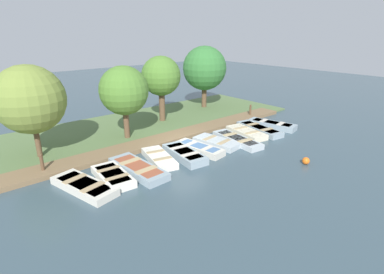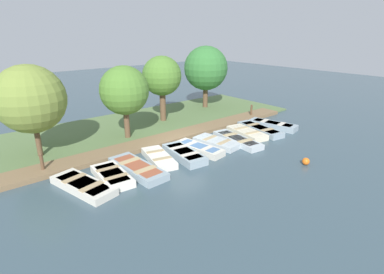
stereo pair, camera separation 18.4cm
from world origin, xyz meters
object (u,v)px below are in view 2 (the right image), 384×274
Objects in this scene: rowboat_4 at (184,154)px; rowboat_7 at (237,140)px; rowboat_2 at (137,168)px; rowboat_3 at (159,158)px; rowboat_5 at (199,148)px; rowboat_9 at (260,129)px; mooring_post_near at (42,163)px; park_tree_center at (162,76)px; rowboat_1 at (112,176)px; rowboat_10 at (273,125)px; park_tree_far_left at (30,99)px; rowboat_0 at (83,185)px; buoy at (306,161)px; park_tree_left at (124,91)px; rowboat_6 at (217,142)px; rowboat_8 at (247,133)px; park_tree_right at (206,68)px; mooring_post_far at (251,111)px.

rowboat_7 is (0.26, 3.96, -0.05)m from rowboat_4.
rowboat_2 is 2.81m from rowboat_4.
rowboat_4 is (0.49, 1.31, 0.03)m from rowboat_3.
rowboat_9 is (-0.04, 5.49, -0.01)m from rowboat_5.
park_tree_center is (-3.50, 9.39, 2.86)m from mooring_post_near.
rowboat_1 is 10.81m from rowboat_9.
rowboat_1 is 0.76× the size of rowboat_7.
rowboat_10 is at bearing 86.90° from rowboat_2.
mooring_post_near is 0.22× the size of park_tree_center.
park_tree_far_left is (-4.83, -14.08, 3.01)m from rowboat_10.
park_tree_center is at bearing -140.60° from rowboat_9.
rowboat_5 reaches higher than rowboat_7.
mooring_post_near is (-3.08, -10.37, 0.37)m from rowboat_7.
rowboat_0 is 0.72× the size of park_tree_center.
rowboat_3 is at bearing -133.00° from buoy.
park_tree_left is (-4.51, -2.11, 2.90)m from rowboat_5.
rowboat_9 is at bearing 87.02° from rowboat_2.
park_tree_left is at bearing -129.14° from rowboat_10.
rowboat_3 is 7.15m from park_tree_far_left.
rowboat_4 is 5.53m from park_tree_left.
rowboat_8 is at bearing 81.12° from rowboat_6.
park_tree_right is (-7.26, 1.54, 3.28)m from rowboat_9.
park_tree_left reaches higher than rowboat_8.
buoy is 0.08× the size of park_tree_left.
rowboat_3 is 8.00m from rowboat_9.
mooring_post_near is (-2.71, -3.60, 0.35)m from rowboat_2.
rowboat_10 reaches higher than rowboat_9.
buoy reaches higher than rowboat_6.
rowboat_3 is at bearing -77.24° from mooring_post_far.
rowboat_2 is 0.79× the size of park_tree_left.
rowboat_0 is 1.26× the size of rowboat_1.
mooring_post_near is 0.21× the size of park_tree_far_left.
rowboat_1 is 0.93× the size of rowboat_6.
rowboat_6 is 0.81× the size of rowboat_9.
park_tree_left is at bearing -151.02° from buoy.
rowboat_2 reaches higher than rowboat_7.
rowboat_3 is 4.03m from rowboat_6.
park_tree_far_left is at bearing -121.62° from rowboat_10.
mooring_post_far reaches higher than rowboat_5.
park_tree_left is (-1.81, -9.87, 2.56)m from mooring_post_far.
park_tree_left is 0.86× the size of park_tree_right.
rowboat_0 is at bearing -79.46° from mooring_post_far.
rowboat_3 is 2.80× the size of mooring_post_far.
rowboat_2 is at bearing -124.26° from buoy.
park_tree_right reaches higher than rowboat_4.
rowboat_8 is 4.40m from mooring_post_far.
rowboat_3 is 0.56× the size of park_tree_right.
park_tree_far_left is 1.03× the size of park_tree_center.
rowboat_10 is at bearing 71.05° from park_tree_far_left.
rowboat_8 reaches higher than buoy.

